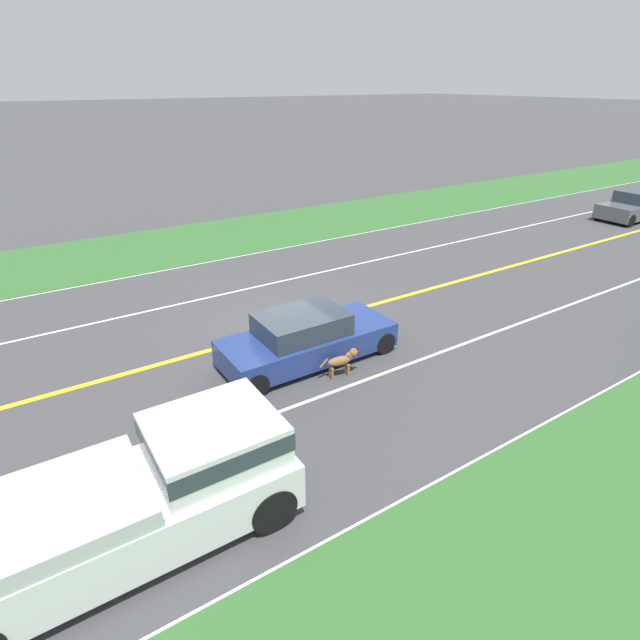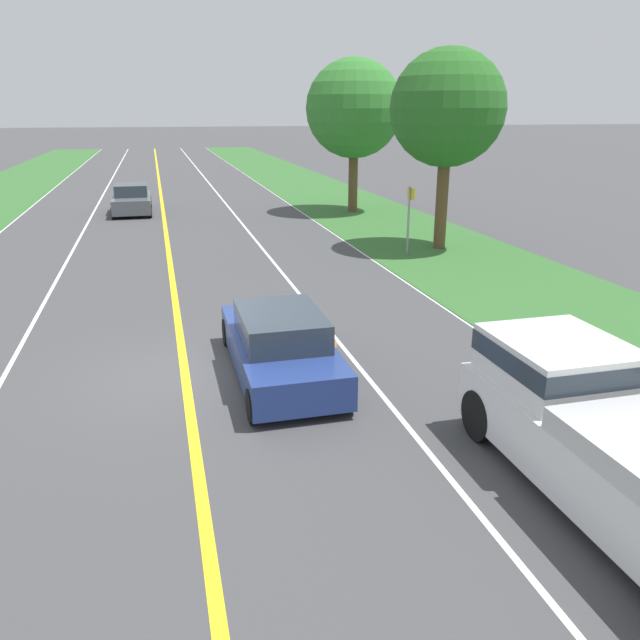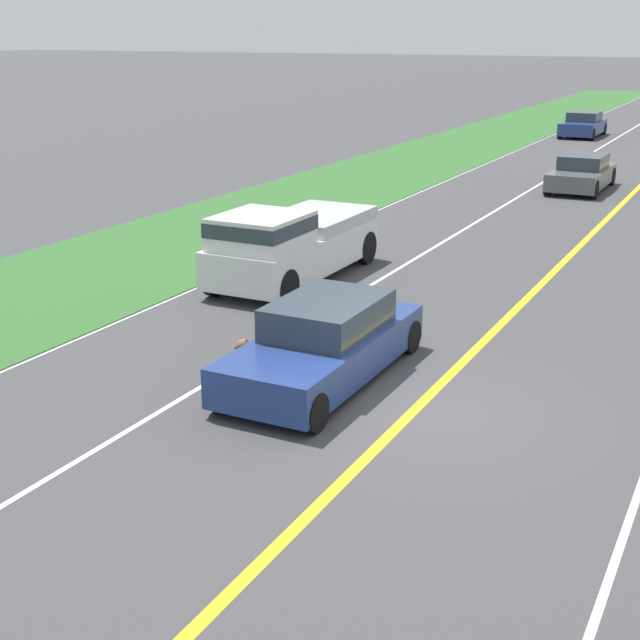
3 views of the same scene
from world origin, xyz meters
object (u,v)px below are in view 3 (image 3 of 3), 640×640
Objects in this scene: dog at (255,349)px; pickup_truck at (290,242)px; ego_car at (324,343)px; car_trailing_near at (582,173)px; car_trailing_mid at (583,125)px.

pickup_truck is at bearing -57.17° from dog.
dog is at bearing 16.41° from ego_car.
car_trailing_near reaches higher than dog.
car_trailing_mid is (3.50, -17.74, 0.02)m from car_trailing_near.
car_trailing_mid is at bearing -84.85° from ego_car.
ego_car is at bearing 90.00° from car_trailing_near.
pickup_truck reaches higher than dog.
ego_car is at bearing -153.76° from dog.
ego_car reaches higher than car_trailing_near.
car_trailing_near is 1.01× the size of car_trailing_mid.
pickup_truck is 1.25× the size of car_trailing_near.
pickup_truck is 16.31m from car_trailing_near.
ego_car is 4.17× the size of dog.
car_trailing_mid is (0.00, -33.67, -0.30)m from pickup_truck.
pickup_truck is at bearing -55.83° from ego_car.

